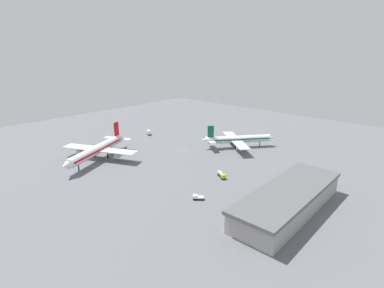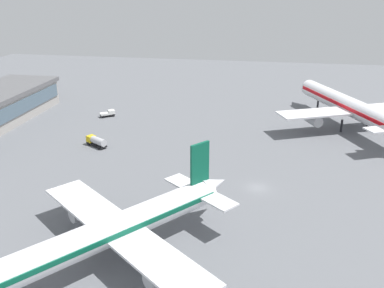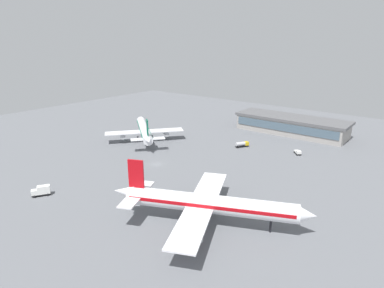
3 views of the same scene
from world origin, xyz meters
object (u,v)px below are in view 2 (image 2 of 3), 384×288
at_px(pushback_tractor, 108,113).
at_px(fuel_truck, 96,141).
at_px(airplane_at_gate, 111,231).
at_px(airplane_taxiing, 350,107).

xyz_separation_m(pushback_tractor, fuel_truck, (24.37, 6.12, 0.42)).
xyz_separation_m(airplane_at_gate, fuel_truck, (-43.69, -20.30, -3.87)).
distance_m(airplane_taxiing, fuel_truck, 70.34).
height_order(airplane_at_gate, fuel_truck, airplane_at_gate).
height_order(airplane_at_gate, airplane_taxiing, airplane_taxiing).
bearing_deg(pushback_tractor, airplane_at_gate, -107.91).
relative_size(pushback_tractor, fuel_truck, 0.73).
xyz_separation_m(airplane_taxiing, fuel_truck, (26.73, -64.89, -4.70)).
bearing_deg(pushback_tractor, fuel_truck, -115.04).
relative_size(airplane_at_gate, fuel_truck, 6.25).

